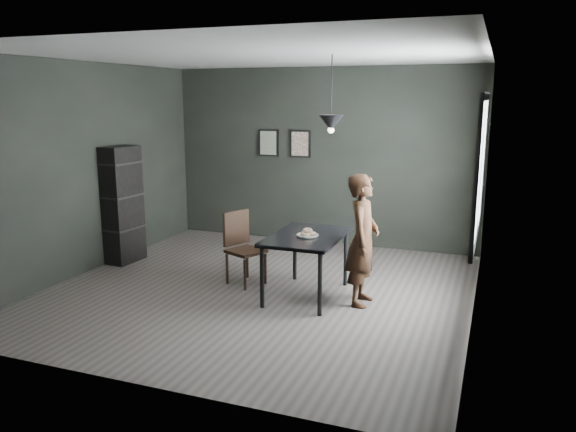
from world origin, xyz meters
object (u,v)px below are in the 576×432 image
(cafe_table, at_px, (306,242))
(shelf_unit, at_px, (123,205))
(woman, at_px, (363,240))
(pendant_lamp, at_px, (331,123))
(white_plate, at_px, (308,236))
(wood_chair, at_px, (242,243))

(cafe_table, height_order, shelf_unit, shelf_unit)
(woman, bearing_deg, pendant_lamp, 74.26)
(cafe_table, bearing_deg, pendant_lamp, 21.80)
(cafe_table, relative_size, shelf_unit, 0.72)
(white_plate, relative_size, pendant_lamp, 0.27)
(white_plate, relative_size, shelf_unit, 0.14)
(woman, relative_size, pendant_lamp, 1.74)
(wood_chair, bearing_deg, pendant_lamp, 19.80)
(white_plate, height_order, wood_chair, wood_chair)
(cafe_table, height_order, pendant_lamp, pendant_lamp)
(woman, height_order, wood_chair, woman)
(cafe_table, xyz_separation_m, woman, (0.67, -0.00, 0.08))
(woman, relative_size, shelf_unit, 0.91)
(woman, bearing_deg, cafe_table, 87.69)
(white_plate, distance_m, wood_chair, 1.02)
(wood_chair, height_order, pendant_lamp, pendant_lamp)
(woman, height_order, shelf_unit, shelf_unit)
(cafe_table, distance_m, woman, 0.68)
(cafe_table, bearing_deg, shelf_unit, 171.08)
(woman, bearing_deg, wood_chair, 81.36)
(wood_chair, xyz_separation_m, shelf_unit, (-1.99, 0.27, 0.30))
(shelf_unit, bearing_deg, woman, -2.82)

